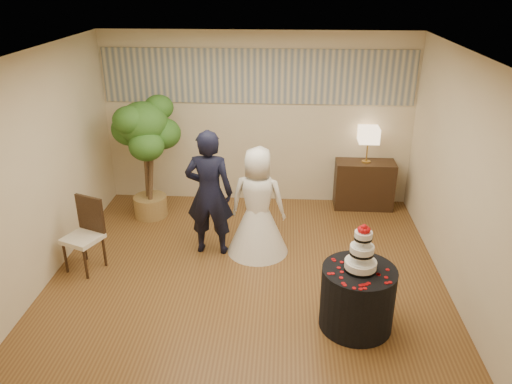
# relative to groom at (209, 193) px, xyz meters

# --- Properties ---
(floor) EXTENTS (5.00, 5.00, 0.00)m
(floor) POSITION_rel_groom_xyz_m (0.55, -0.70, -0.88)
(floor) COLOR brown
(floor) RESTS_ON ground
(ceiling) EXTENTS (5.00, 5.00, 0.00)m
(ceiling) POSITION_rel_groom_xyz_m (0.55, -0.70, 1.92)
(ceiling) COLOR white
(ceiling) RESTS_ON wall_back
(wall_back) EXTENTS (5.00, 0.06, 2.80)m
(wall_back) POSITION_rel_groom_xyz_m (0.55, 1.80, 0.52)
(wall_back) COLOR beige
(wall_back) RESTS_ON ground
(wall_front) EXTENTS (5.00, 0.06, 2.80)m
(wall_front) POSITION_rel_groom_xyz_m (0.55, -3.20, 0.52)
(wall_front) COLOR beige
(wall_front) RESTS_ON ground
(wall_left) EXTENTS (0.06, 5.00, 2.80)m
(wall_left) POSITION_rel_groom_xyz_m (-1.95, -0.70, 0.52)
(wall_left) COLOR beige
(wall_left) RESTS_ON ground
(wall_right) EXTENTS (0.06, 5.00, 2.80)m
(wall_right) POSITION_rel_groom_xyz_m (3.05, -0.70, 0.52)
(wall_right) COLOR beige
(wall_right) RESTS_ON ground
(mural_border) EXTENTS (4.90, 0.02, 0.85)m
(mural_border) POSITION_rel_groom_xyz_m (0.55, 1.78, 1.22)
(mural_border) COLOR gray
(mural_border) RESTS_ON wall_back
(groom) EXTENTS (0.66, 0.45, 1.77)m
(groom) POSITION_rel_groom_xyz_m (0.00, 0.00, 0.00)
(groom) COLOR black
(groom) RESTS_ON floor
(bride) EXTENTS (0.96, 0.96, 1.53)m
(bride) POSITION_rel_groom_xyz_m (0.65, 0.03, -0.12)
(bride) COLOR white
(bride) RESTS_ON floor
(cake_table) EXTENTS (0.99, 0.99, 0.72)m
(cake_table) POSITION_rel_groom_xyz_m (1.82, -1.51, -0.52)
(cake_table) COLOR black
(cake_table) RESTS_ON floor
(wedding_cake) EXTENTS (0.34, 0.34, 0.54)m
(wedding_cake) POSITION_rel_groom_xyz_m (1.82, -1.51, 0.11)
(wedding_cake) COLOR white
(wedding_cake) RESTS_ON cake_table
(console) EXTENTS (0.95, 0.43, 0.79)m
(console) POSITION_rel_groom_xyz_m (2.31, 1.58, -0.49)
(console) COLOR black
(console) RESTS_ON floor
(table_lamp) EXTENTS (0.31, 0.31, 0.58)m
(table_lamp) POSITION_rel_groom_xyz_m (2.31, 1.58, 0.20)
(table_lamp) COLOR #D7B88E
(table_lamp) RESTS_ON console
(ficus_tree) EXTENTS (1.25, 1.25, 1.96)m
(ficus_tree) POSITION_rel_groom_xyz_m (-1.12, 1.03, 0.10)
(ficus_tree) COLOR #2F5F1E
(ficus_tree) RESTS_ON floor
(side_chair) EXTENTS (0.59, 0.60, 0.97)m
(side_chair) POSITION_rel_groom_xyz_m (-1.58, -0.57, -0.40)
(side_chair) COLOR black
(side_chair) RESTS_ON floor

